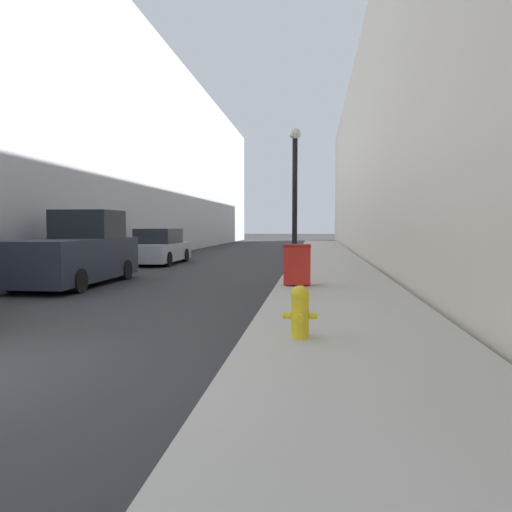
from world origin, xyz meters
name	(u,v)px	position (x,y,z in m)	size (l,w,h in m)	color
sidewalk_right	(328,262)	(5.24, 18.00, 0.08)	(3.30, 60.00, 0.15)	#ADA89E
building_left_glass	(88,157)	(-10.11, 26.00, 6.21)	(12.00, 60.00, 12.41)	#BCBCC1
building_right_stone	(457,153)	(12.99, 26.00, 6.06)	(12.00, 60.00, 12.11)	beige
fire_hydrant	(300,310)	(4.43, 1.87, 0.55)	(0.49, 0.38, 0.75)	yellow
trash_bin	(297,264)	(4.16, 8.17, 0.72)	(0.73, 0.61, 1.10)	red
lamppost	(295,194)	(3.92, 12.22, 2.86)	(0.40, 0.40, 4.97)	black
pickup_truck	(77,253)	(-2.36, 8.79, 0.93)	(2.04, 5.21, 2.22)	#232838
parked_sedan_near	(159,248)	(-2.45, 16.85, 0.74)	(1.90, 4.71, 1.61)	#A3A8B2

